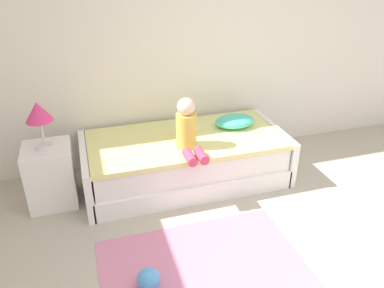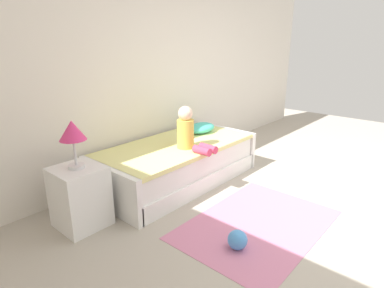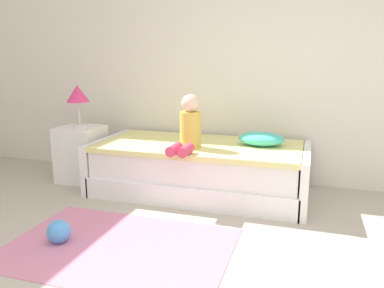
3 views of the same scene
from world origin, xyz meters
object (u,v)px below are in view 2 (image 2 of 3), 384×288
Objects in this scene: toy_ball at (237,240)px; pillow at (201,128)px; bed at (177,163)px; child_figure at (189,132)px; nightstand at (80,197)px; table_lamp at (72,133)px.

pillow is at bearing 49.12° from toy_ball.
toy_ball is at bearing -116.31° from bed.
bed is 1.53m from toy_ball.
child_figure is at bearing 60.69° from toy_ball.
child_figure is 0.72m from pillow.
nightstand is 1.39m from child_figure.
pillow reaches higher than nightstand.
bed is at bearing 63.69° from toy_ball.
table_lamp is 1.98m from pillow.
table_lamp reaches higher than nightstand.
pillow is (0.63, 0.33, -0.14)m from child_figure.
pillow is (0.59, 0.10, 0.32)m from bed.
toy_ball is at bearing -119.31° from child_figure.
table_lamp reaches higher than toy_ball.
nightstand is 0.64m from table_lamp.
nightstand is at bearing -176.67° from pillow.
nightstand is 1.18× the size of child_figure.
child_figure reaches higher than nightstand.
pillow reaches higher than bed.
table_lamp is at bearing 116.60° from toy_ball.
pillow is (1.94, 0.11, -0.37)m from table_lamp.
table_lamp is (-1.35, -0.01, 0.69)m from bed.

